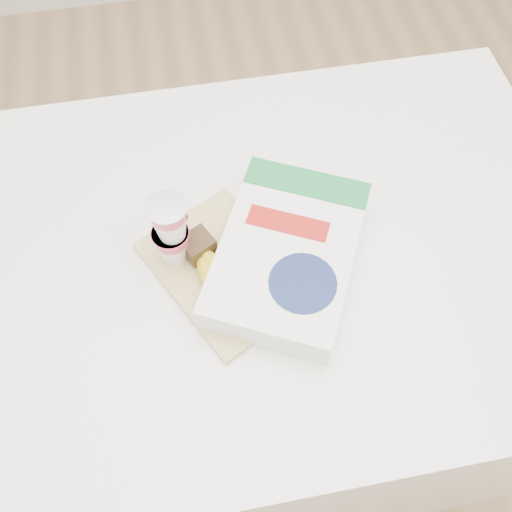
{
  "coord_description": "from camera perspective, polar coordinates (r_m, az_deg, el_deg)",
  "views": [
    {
      "loc": [
        -0.07,
        -0.49,
        1.72
      ],
      "look_at": [
        0.01,
        -0.04,
        0.94
      ],
      "focal_mm": 40.0,
      "sensor_mm": 36.0,
      "label": 1
    }
  ],
  "objects": [
    {
      "name": "cereal_box",
      "position": [
        0.92,
        3.15,
        0.13
      ],
      "size": [
        0.32,
        0.37,
        0.07
      ],
      "rotation": [
        0.0,
        0.0,
        -0.47
      ],
      "color": "white",
      "rests_on": "table"
    },
    {
      "name": "bananas",
      "position": [
        0.9,
        -4.07,
        -1.78
      ],
      "size": [
        0.12,
        0.18,
        0.05
      ],
      "color": "#382816",
      "rests_on": "cutting_board"
    },
    {
      "name": "yogurt_stack",
      "position": [
        0.88,
        -8.53,
        2.5
      ],
      "size": [
        0.06,
        0.06,
        0.14
      ],
      "color": "white",
      "rests_on": "cutting_board"
    },
    {
      "name": "room",
      "position": [
        0.62,
        -2.15,
        22.85
      ],
      "size": [
        4.0,
        4.0,
        4.0
      ],
      "color": "tan",
      "rests_on": "ground"
    },
    {
      "name": "cutting_board",
      "position": [
        0.93,
        -3.07,
        -1.35
      ],
      "size": [
        0.29,
        0.32,
        0.01
      ],
      "primitive_type": "cube",
      "rotation": [
        0.0,
        0.0,
        0.48
      ],
      "color": "tan",
      "rests_on": "table"
    },
    {
      "name": "table",
      "position": [
        1.36,
        -0.91,
        -9.09
      ],
      "size": [
        1.2,
        0.8,
        0.9
      ],
      "primitive_type": "cube",
      "color": "white",
      "rests_on": "ground"
    }
  ]
}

